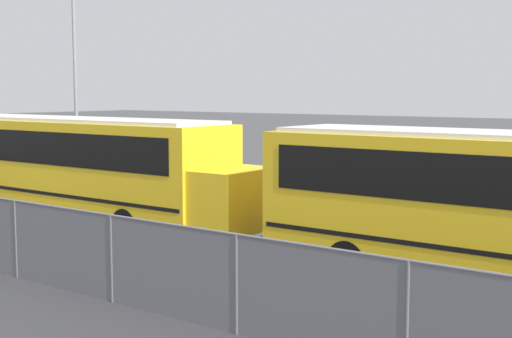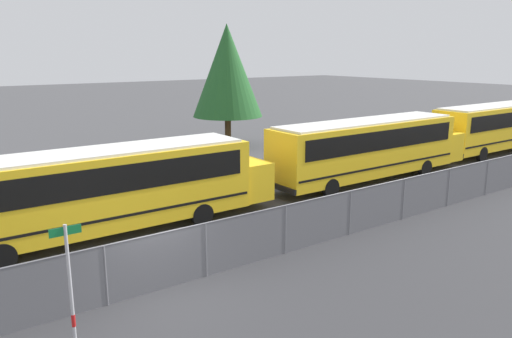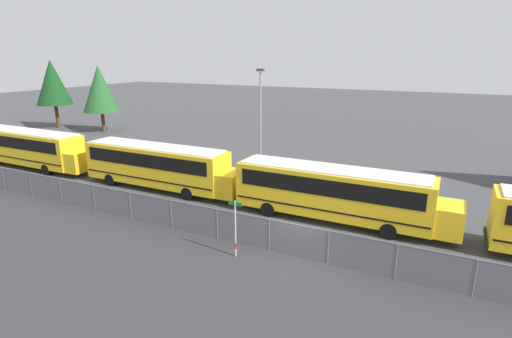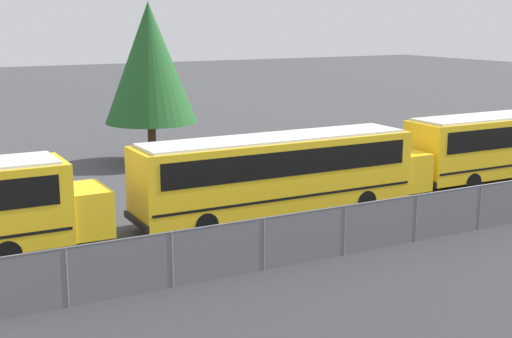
{
  "view_description": "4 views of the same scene",
  "coord_description": "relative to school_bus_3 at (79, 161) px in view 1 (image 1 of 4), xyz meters",
  "views": [
    {
      "loc": [
        17.7,
        -8.96,
        4.0
      ],
      "look_at": [
        6.67,
        5.77,
        2.0
      ],
      "focal_mm": 50.0,
      "sensor_mm": 36.0,
      "label": 1
    },
    {
      "loc": [
        -5.33,
        -12.16,
        6.56
      ],
      "look_at": [
        6.63,
        4.59,
        1.75
      ],
      "focal_mm": 35.0,
      "sensor_mm": 36.0,
      "label": 2
    },
    {
      "loc": [
        5.97,
        -16.61,
        9.47
      ],
      "look_at": [
        -5.26,
        6.1,
        2.23
      ],
      "focal_mm": 28.0,
      "sensor_mm": 36.0,
      "label": 3
    },
    {
      "loc": [
        0.42,
        -18.35,
        7.7
      ],
      "look_at": [
        13.02,
        4.98,
        2.04
      ],
      "focal_mm": 50.0,
      "sensor_mm": 36.0,
      "label": 4
    }
  ],
  "objects": [
    {
      "name": "school_bus_3",
      "position": [
        0.0,
        0.0,
        0.0
      ],
      "size": [
        12.84,
        2.46,
        3.22
      ],
      "color": "yellow",
      "rests_on": "ground_plane"
    },
    {
      "name": "light_pole",
      "position": [
        -7.96,
        6.4,
        2.74
      ],
      "size": [
        0.6,
        0.24,
        8.49
      ],
      "color": "gray",
      "rests_on": "ground_plane"
    }
  ]
}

